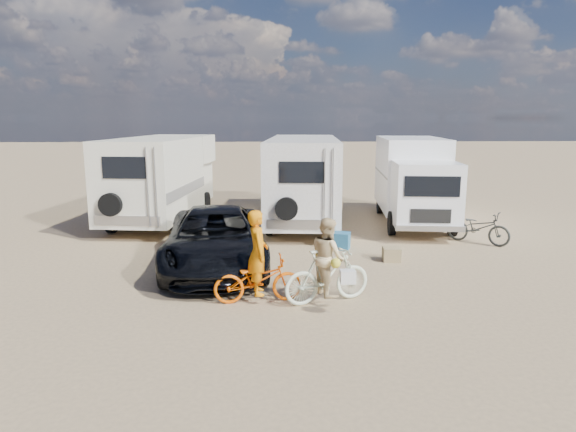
{
  "coord_description": "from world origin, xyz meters",
  "views": [
    {
      "loc": [
        -1.62,
        -10.4,
        3.69
      ],
      "look_at": [
        -1.15,
        1.8,
        1.3
      ],
      "focal_mm": 31.28,
      "sensor_mm": 36.0,
      "label": 1
    }
  ],
  "objects_px": {
    "rider_man": "(258,261)",
    "rv_left": "(162,180)",
    "rv_main": "(303,180)",
    "bike_parked": "(478,227)",
    "bike_woman": "(327,276)",
    "cooler": "(339,241)",
    "bike_man": "(258,280)",
    "box_truck": "(414,182)",
    "rider_woman": "(328,265)",
    "dark_suv": "(216,239)",
    "crate": "(391,254)"
  },
  "relations": [
    {
      "from": "bike_parked",
      "to": "dark_suv",
      "type": "bearing_deg",
      "value": 146.92
    },
    {
      "from": "rv_main",
      "to": "rider_woman",
      "type": "bearing_deg",
      "value": -85.72
    },
    {
      "from": "rv_main",
      "to": "bike_man",
      "type": "bearing_deg",
      "value": -95.58
    },
    {
      "from": "rv_main",
      "to": "rider_man",
      "type": "xyz_separation_m",
      "value": [
        -1.46,
        -8.05,
        -0.63
      ]
    },
    {
      "from": "bike_man",
      "to": "rider_man",
      "type": "height_order",
      "value": "rider_man"
    },
    {
      "from": "dark_suv",
      "to": "bike_man",
      "type": "relative_size",
      "value": 2.94
    },
    {
      "from": "rider_woman",
      "to": "rv_main",
      "type": "bearing_deg",
      "value": -19.78
    },
    {
      "from": "rv_left",
      "to": "bike_woman",
      "type": "bearing_deg",
      "value": -52.5
    },
    {
      "from": "rider_woman",
      "to": "bike_woman",
      "type": "bearing_deg",
      "value": 70.61
    },
    {
      "from": "bike_woman",
      "to": "rider_man",
      "type": "xyz_separation_m",
      "value": [
        -1.4,
        0.08,
        0.3
      ]
    },
    {
      "from": "bike_woman",
      "to": "bike_parked",
      "type": "xyz_separation_m",
      "value": [
        5.06,
        4.7,
        -0.07
      ]
    },
    {
      "from": "rv_main",
      "to": "bike_parked",
      "type": "xyz_separation_m",
      "value": [
        5.01,
        -3.43,
        -1.01
      ]
    },
    {
      "from": "rv_main",
      "to": "dark_suv",
      "type": "height_order",
      "value": "rv_main"
    },
    {
      "from": "rv_main",
      "to": "box_truck",
      "type": "xyz_separation_m",
      "value": [
        3.86,
        -0.51,
        -0.0
      ]
    },
    {
      "from": "box_truck",
      "to": "bike_parked",
      "type": "relative_size",
      "value": 3.32
    },
    {
      "from": "rv_main",
      "to": "bike_parked",
      "type": "bearing_deg",
      "value": -29.69
    },
    {
      "from": "dark_suv",
      "to": "bike_woman",
      "type": "height_order",
      "value": "dark_suv"
    },
    {
      "from": "dark_suv",
      "to": "rider_man",
      "type": "distance_m",
      "value": 2.71
    },
    {
      "from": "rv_main",
      "to": "rv_left",
      "type": "distance_m",
      "value": 5.07
    },
    {
      "from": "bike_parked",
      "to": "bike_man",
      "type": "bearing_deg",
      "value": 166.65
    },
    {
      "from": "bike_woman",
      "to": "cooler",
      "type": "bearing_deg",
      "value": -30.41
    },
    {
      "from": "dark_suv",
      "to": "rider_man",
      "type": "relative_size",
      "value": 3.07
    },
    {
      "from": "rv_main",
      "to": "rv_left",
      "type": "xyz_separation_m",
      "value": [
        -5.06,
        0.28,
        0.01
      ]
    },
    {
      "from": "bike_woman",
      "to": "crate",
      "type": "height_order",
      "value": "bike_woman"
    },
    {
      "from": "rider_man",
      "to": "cooler",
      "type": "height_order",
      "value": "rider_man"
    },
    {
      "from": "crate",
      "to": "dark_suv",
      "type": "bearing_deg",
      "value": -175.04
    },
    {
      "from": "rv_left",
      "to": "bike_parked",
      "type": "xyz_separation_m",
      "value": [
        10.07,
        -3.71,
        -1.02
      ]
    },
    {
      "from": "bike_woman",
      "to": "rider_man",
      "type": "bearing_deg",
      "value": 67.53
    },
    {
      "from": "dark_suv",
      "to": "cooler",
      "type": "bearing_deg",
      "value": 22.48
    },
    {
      "from": "bike_woman",
      "to": "cooler",
      "type": "height_order",
      "value": "bike_woman"
    },
    {
      "from": "rider_man",
      "to": "rv_main",
      "type": "bearing_deg",
      "value": -17.41
    },
    {
      "from": "rv_main",
      "to": "cooler",
      "type": "distance_m",
      "value": 4.17
    },
    {
      "from": "bike_man",
      "to": "rv_main",
      "type": "bearing_deg",
      "value": -17.41
    },
    {
      "from": "box_truck",
      "to": "rider_woman",
      "type": "distance_m",
      "value": 8.59
    },
    {
      "from": "dark_suv",
      "to": "bike_man",
      "type": "bearing_deg",
      "value": -70.33
    },
    {
      "from": "rv_left",
      "to": "rider_woman",
      "type": "bearing_deg",
      "value": -52.5
    },
    {
      "from": "bike_parked",
      "to": "crate",
      "type": "relative_size",
      "value": 4.15
    },
    {
      "from": "bike_man",
      "to": "bike_parked",
      "type": "distance_m",
      "value": 7.95
    },
    {
      "from": "bike_man",
      "to": "crate",
      "type": "relative_size",
      "value": 4.02
    },
    {
      "from": "bike_man",
      "to": "rider_man",
      "type": "bearing_deg",
      "value": -0.0
    },
    {
      "from": "dark_suv",
      "to": "bike_woman",
      "type": "bearing_deg",
      "value": -49.86
    },
    {
      "from": "rider_man",
      "to": "rv_left",
      "type": "bearing_deg",
      "value": 16.26
    },
    {
      "from": "rv_main",
      "to": "bike_parked",
      "type": "distance_m",
      "value": 6.15
    },
    {
      "from": "dark_suv",
      "to": "rider_woman",
      "type": "xyz_separation_m",
      "value": [
        2.5,
        -2.55,
        0.05
      ]
    },
    {
      "from": "rider_woman",
      "to": "bike_man",
      "type": "bearing_deg",
      "value": 67.53
    },
    {
      "from": "rider_woman",
      "to": "cooler",
      "type": "xyz_separation_m",
      "value": [
        0.82,
        4.23,
        -0.55
      ]
    },
    {
      "from": "rv_main",
      "to": "bike_parked",
      "type": "height_order",
      "value": "rv_main"
    },
    {
      "from": "box_truck",
      "to": "bike_man",
      "type": "distance_m",
      "value": 9.28
    },
    {
      "from": "bike_man",
      "to": "crate",
      "type": "height_order",
      "value": "bike_man"
    },
    {
      "from": "dark_suv",
      "to": "box_truck",
      "type": "bearing_deg",
      "value": 34.02
    }
  ]
}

